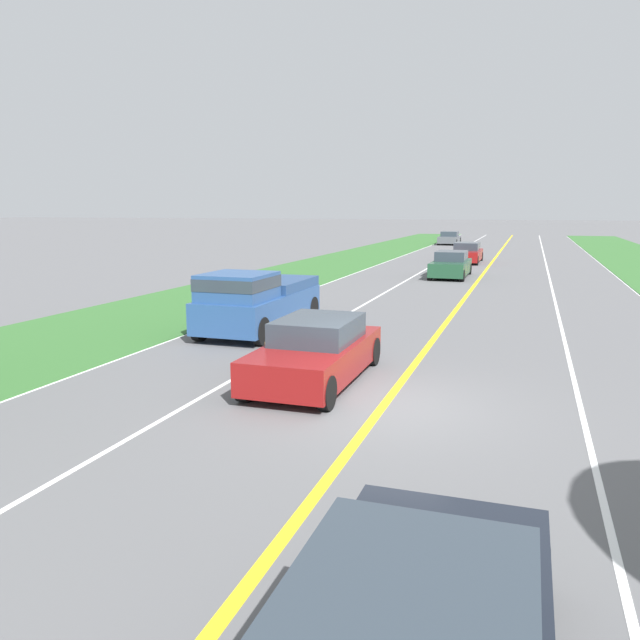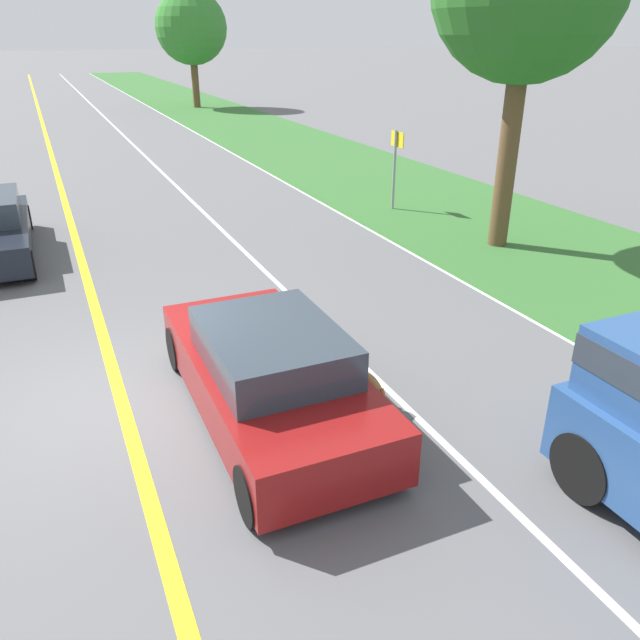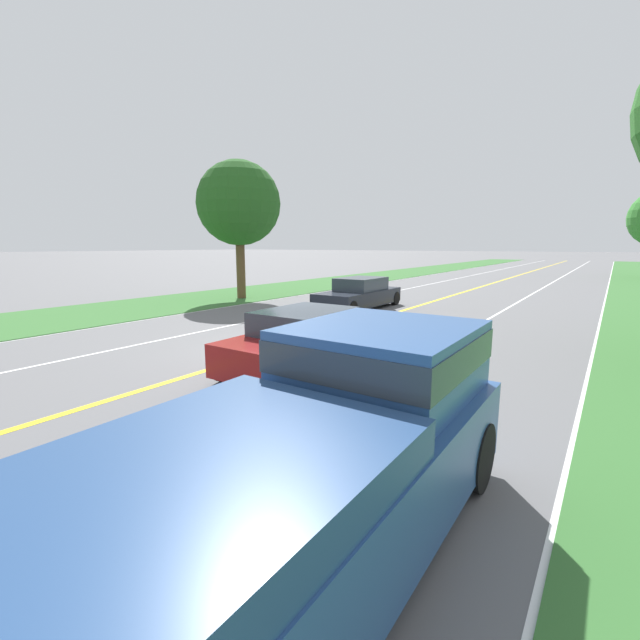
% 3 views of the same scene
% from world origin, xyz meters
% --- Properties ---
extents(ground_plane, '(400.00, 400.00, 0.00)m').
position_xyz_m(ground_plane, '(0.00, 0.00, 0.00)').
color(ground_plane, '#5B5B5E').
extents(centre_divider_line, '(0.18, 160.00, 0.01)m').
position_xyz_m(centre_divider_line, '(0.00, 0.00, 0.00)').
color(centre_divider_line, yellow).
rests_on(centre_divider_line, ground).
extents(lane_edge_line_right, '(0.14, 160.00, 0.01)m').
position_xyz_m(lane_edge_line_right, '(7.00, 0.00, 0.00)').
color(lane_edge_line_right, white).
rests_on(lane_edge_line_right, ground).
extents(lane_dash_same_dir, '(0.10, 160.00, 0.01)m').
position_xyz_m(lane_dash_same_dir, '(3.50, 0.00, 0.00)').
color(lane_dash_same_dir, white).
rests_on(lane_dash_same_dir, ground).
extents(ego_car, '(1.85, 4.39, 1.35)m').
position_xyz_m(ego_car, '(1.75, -1.17, 0.64)').
color(ego_car, maroon).
rests_on(ego_car, ground).
extents(dog, '(0.28, 1.17, 0.83)m').
position_xyz_m(dog, '(2.90, -1.69, 0.52)').
color(dog, olive).
rests_on(dog, ground).
extents(roadside_tree_right_far, '(4.57, 4.57, 7.20)m').
position_xyz_m(roadside_tree_right_far, '(9.84, 35.94, 4.90)').
color(roadside_tree_right_far, brown).
rests_on(roadside_tree_right_far, ground).
extents(street_sign, '(0.11, 0.64, 2.20)m').
position_xyz_m(street_sign, '(8.54, 7.40, 1.40)').
color(street_sign, gray).
rests_on(street_sign, ground).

